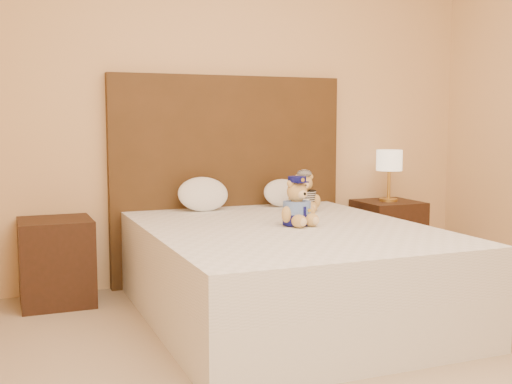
{
  "coord_description": "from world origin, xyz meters",
  "views": [
    {
      "loc": [
        -1.57,
        -2.22,
        1.17
      ],
      "look_at": [
        -0.09,
        1.45,
        0.73
      ],
      "focal_mm": 45.0,
      "sensor_mm": 36.0,
      "label": 1
    }
  ],
  "objects_px": {
    "teddy_prisoner": "(304,192)",
    "pillow_right": "(283,192)",
    "lamp": "(389,163)",
    "teddy_police": "(297,201)",
    "nightstand_left": "(56,262)",
    "pillow_left": "(203,192)",
    "bed": "(285,272)",
    "nightstand_right": "(388,236)"
  },
  "relations": [
    {
      "from": "teddy_prisoner",
      "to": "pillow_right",
      "type": "relative_size",
      "value": 0.87
    },
    {
      "from": "lamp",
      "to": "teddy_police",
      "type": "relative_size",
      "value": 1.38
    },
    {
      "from": "nightstand_left",
      "to": "pillow_left",
      "type": "bearing_deg",
      "value": 1.72
    },
    {
      "from": "bed",
      "to": "pillow_left",
      "type": "height_order",
      "value": "pillow_left"
    },
    {
      "from": "lamp",
      "to": "pillow_left",
      "type": "distance_m",
      "value": 1.51
    },
    {
      "from": "nightstand_left",
      "to": "pillow_right",
      "type": "bearing_deg",
      "value": 1.07
    },
    {
      "from": "lamp",
      "to": "teddy_police",
      "type": "bearing_deg",
      "value": -145.96
    },
    {
      "from": "nightstand_left",
      "to": "teddy_prisoner",
      "type": "xyz_separation_m",
      "value": [
        1.64,
        -0.25,
        0.41
      ]
    },
    {
      "from": "lamp",
      "to": "pillow_right",
      "type": "height_order",
      "value": "lamp"
    },
    {
      "from": "nightstand_left",
      "to": "teddy_police",
      "type": "xyz_separation_m",
      "value": [
        1.33,
        -0.79,
        0.42
      ]
    },
    {
      "from": "nightstand_left",
      "to": "pillow_right",
      "type": "relative_size",
      "value": 1.79
    },
    {
      "from": "lamp",
      "to": "pillow_right",
      "type": "bearing_deg",
      "value": 178.07
    },
    {
      "from": "nightstand_left",
      "to": "teddy_police",
      "type": "relative_size",
      "value": 1.89
    },
    {
      "from": "nightstand_right",
      "to": "pillow_left",
      "type": "xyz_separation_m",
      "value": [
        -1.5,
        0.03,
        0.4
      ]
    },
    {
      "from": "bed",
      "to": "teddy_prisoner",
      "type": "height_order",
      "value": "teddy_prisoner"
    },
    {
      "from": "teddy_prisoner",
      "to": "pillow_right",
      "type": "distance_m",
      "value": 0.28
    },
    {
      "from": "nightstand_left",
      "to": "pillow_right",
      "type": "height_order",
      "value": "pillow_right"
    },
    {
      "from": "nightstand_right",
      "to": "teddy_prisoner",
      "type": "relative_size",
      "value": 2.06
    },
    {
      "from": "nightstand_left",
      "to": "pillow_right",
      "type": "xyz_separation_m",
      "value": [
        1.61,
        0.03,
        0.38
      ]
    },
    {
      "from": "nightstand_left",
      "to": "teddy_police",
      "type": "bearing_deg",
      "value": -30.85
    },
    {
      "from": "bed",
      "to": "teddy_prisoner",
      "type": "distance_m",
      "value": 0.79
    },
    {
      "from": "teddy_police",
      "to": "bed",
      "type": "bearing_deg",
      "value": 173.61
    },
    {
      "from": "bed",
      "to": "pillow_right",
      "type": "bearing_deg",
      "value": 66.51
    },
    {
      "from": "lamp",
      "to": "teddy_prisoner",
      "type": "height_order",
      "value": "lamp"
    },
    {
      "from": "nightstand_right",
      "to": "nightstand_left",
      "type": "bearing_deg",
      "value": 180.0
    },
    {
      "from": "lamp",
      "to": "teddy_prisoner",
      "type": "bearing_deg",
      "value": -163.74
    },
    {
      "from": "bed",
      "to": "nightstand_right",
      "type": "bearing_deg",
      "value": 32.62
    },
    {
      "from": "nightstand_left",
      "to": "pillow_left",
      "type": "relative_size",
      "value": 1.52
    },
    {
      "from": "bed",
      "to": "teddy_police",
      "type": "relative_size",
      "value": 6.88
    },
    {
      "from": "teddy_police",
      "to": "pillow_left",
      "type": "height_order",
      "value": "teddy_police"
    },
    {
      "from": "nightstand_left",
      "to": "nightstand_right",
      "type": "distance_m",
      "value": 2.5
    },
    {
      "from": "lamp",
      "to": "nightstand_right",
      "type": "bearing_deg",
      "value": 0.0
    },
    {
      "from": "pillow_right",
      "to": "pillow_left",
      "type": "bearing_deg",
      "value": 180.0
    },
    {
      "from": "nightstand_left",
      "to": "bed",
      "type": "bearing_deg",
      "value": -32.62
    },
    {
      "from": "nightstand_left",
      "to": "teddy_prisoner",
      "type": "bearing_deg",
      "value": -8.65
    },
    {
      "from": "nightstand_right",
      "to": "lamp",
      "type": "bearing_deg",
      "value": 180.0
    },
    {
      "from": "bed",
      "to": "teddy_police",
      "type": "height_order",
      "value": "teddy_police"
    },
    {
      "from": "pillow_right",
      "to": "nightstand_right",
      "type": "bearing_deg",
      "value": -1.93
    },
    {
      "from": "nightstand_left",
      "to": "nightstand_right",
      "type": "xyz_separation_m",
      "value": [
        2.5,
        0.0,
        0.0
      ]
    },
    {
      "from": "teddy_prisoner",
      "to": "bed",
      "type": "bearing_deg",
      "value": -105.07
    },
    {
      "from": "nightstand_left",
      "to": "nightstand_right",
      "type": "height_order",
      "value": "same"
    },
    {
      "from": "teddy_prisoner",
      "to": "pillow_left",
      "type": "distance_m",
      "value": 0.7
    }
  ]
}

